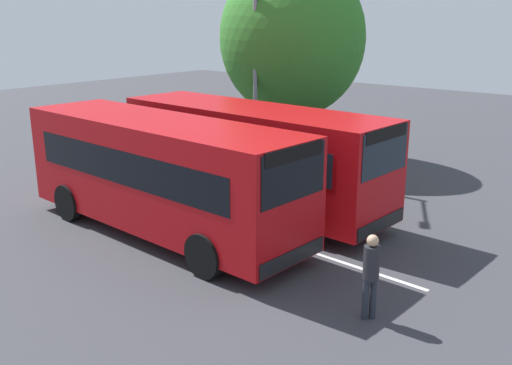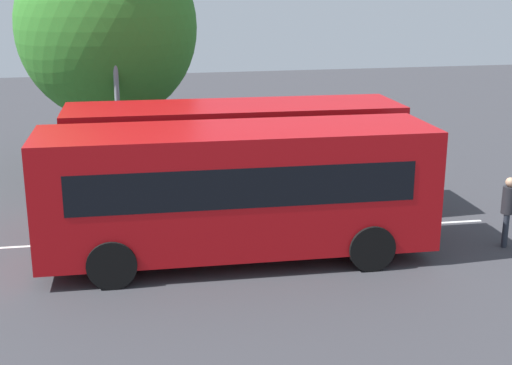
# 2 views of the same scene
# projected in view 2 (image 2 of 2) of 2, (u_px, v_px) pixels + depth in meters

# --- Properties ---
(ground_plane) EXTENTS (68.34, 68.34, 0.00)m
(ground_plane) POSITION_uv_depth(u_px,v_px,m) (232.00, 235.00, 18.32)
(ground_plane) COLOR #38383D
(bus_far_left) EXTENTS (9.14, 2.87, 3.15)m
(bus_far_left) POSITION_uv_depth(u_px,v_px,m) (239.00, 188.00, 16.25)
(bus_far_left) COLOR #B70C11
(bus_far_left) RESTS_ON ground
(bus_center_left) EXTENTS (9.15, 2.89, 3.15)m
(bus_center_left) POSITION_uv_depth(u_px,v_px,m) (236.00, 155.00, 19.33)
(bus_center_left) COLOR #B70C11
(bus_center_left) RESTS_ON ground
(pedestrian) EXTENTS (0.45, 0.45, 1.77)m
(pedestrian) POSITION_uv_depth(u_px,v_px,m) (508.00, 206.00, 17.26)
(pedestrian) COLOR #232833
(pedestrian) RESTS_ON ground
(street_lamp) EXTENTS (1.36, 2.50, 8.48)m
(street_lamp) POSITION_uv_depth(u_px,v_px,m) (118.00, 32.00, 21.26)
(street_lamp) COLOR gray
(street_lamp) RESTS_ON ground
(depot_tree) EXTENTS (6.07, 5.46, 8.06)m
(depot_tree) POSITION_uv_depth(u_px,v_px,m) (107.00, 27.00, 23.76)
(depot_tree) COLOR #4C3823
(depot_tree) RESTS_ON ground
(lane_stripe_outer_left) EXTENTS (13.85, 0.77, 0.01)m
(lane_stripe_outer_left) POSITION_uv_depth(u_px,v_px,m) (232.00, 235.00, 18.32)
(lane_stripe_outer_left) COLOR silver
(lane_stripe_outer_left) RESTS_ON ground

